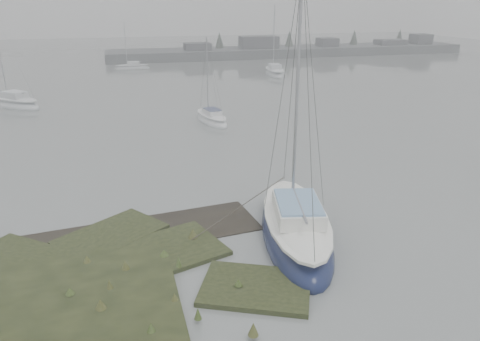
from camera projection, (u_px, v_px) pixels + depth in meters
name	position (u px, v px, depth m)	size (l,w,h in m)	color
ground	(152.00, 103.00, 42.74)	(160.00, 160.00, 0.00)	slate
far_shoreline	(296.00, 50.00, 77.99)	(60.00, 8.00, 4.15)	#4C4F51
sailboat_main	(296.00, 230.00, 18.50)	(4.30, 8.29, 11.16)	#0F173B
sailboat_white	(212.00, 119.00, 36.00)	(2.50, 5.04, 6.80)	silver
sailboat_far_a	(14.00, 104.00, 41.09)	(5.82, 5.90, 8.81)	silver
sailboat_far_b	(274.00, 73.00, 58.05)	(2.87, 6.51, 8.89)	#B1B8BB
sailboat_far_c	(132.00, 68.00, 62.90)	(4.67, 1.54, 6.58)	#A0A5A9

